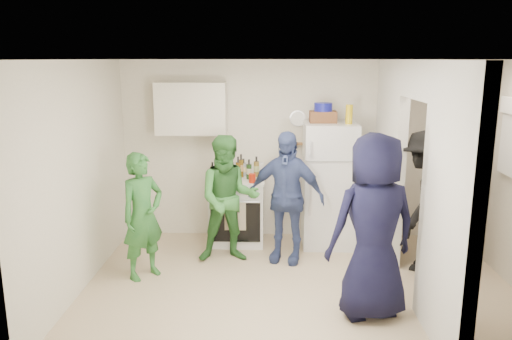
{
  "coord_description": "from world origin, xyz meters",
  "views": [
    {
      "loc": [
        -0.33,
        -5.23,
        2.51
      ],
      "look_at": [
        -0.49,
        0.4,
        1.25
      ],
      "focal_mm": 35.0,
      "sensor_mm": 36.0,
      "label": 1
    }
  ],
  "objects_px": {
    "blue_bowl": "(323,107)",
    "yellow_cup_stack_top": "(349,114)",
    "person_green_center": "(229,199)",
    "stove": "(237,211)",
    "person_navy": "(373,227)",
    "fridge": "(329,185)",
    "person_nook": "(424,201)",
    "person_denim": "(286,197)",
    "wicker_basket": "(323,117)",
    "person_green_left": "(143,216)"
  },
  "relations": [
    {
      "from": "stove",
      "to": "person_navy",
      "type": "distance_m",
      "value": 2.51
    },
    {
      "from": "stove",
      "to": "person_green_left",
      "type": "height_order",
      "value": "person_green_left"
    },
    {
      "from": "blue_bowl",
      "to": "stove",
      "type": "bearing_deg",
      "value": -179.0
    },
    {
      "from": "wicker_basket",
      "to": "person_green_left",
      "type": "xyz_separation_m",
      "value": [
        -2.16,
        -1.18,
        -1.01
      ]
    },
    {
      "from": "person_denim",
      "to": "fridge",
      "type": "bearing_deg",
      "value": 60.9
    },
    {
      "from": "person_green_center",
      "to": "person_green_left",
      "type": "bearing_deg",
      "value": -158.63
    },
    {
      "from": "person_green_left",
      "to": "person_denim",
      "type": "distance_m",
      "value": 1.74
    },
    {
      "from": "wicker_basket",
      "to": "stove",
      "type": "bearing_deg",
      "value": -179.0
    },
    {
      "from": "person_denim",
      "to": "yellow_cup_stack_top",
      "type": "bearing_deg",
      "value": 47.27
    },
    {
      "from": "fridge",
      "to": "yellow_cup_stack_top",
      "type": "bearing_deg",
      "value": -24.44
    },
    {
      "from": "blue_bowl",
      "to": "person_navy",
      "type": "xyz_separation_m",
      "value": [
        0.31,
        -2.01,
        -0.96
      ]
    },
    {
      "from": "person_green_center",
      "to": "wicker_basket",
      "type": "bearing_deg",
      "value": 21.5
    },
    {
      "from": "fridge",
      "to": "yellow_cup_stack_top",
      "type": "relative_size",
      "value": 6.72
    },
    {
      "from": "person_green_left",
      "to": "person_green_center",
      "type": "xyz_separation_m",
      "value": [
        0.95,
        0.52,
        0.06
      ]
    },
    {
      "from": "person_navy",
      "to": "person_denim",
      "type": "bearing_deg",
      "value": -75.03
    },
    {
      "from": "blue_bowl",
      "to": "wicker_basket",
      "type": "bearing_deg",
      "value": 0.0
    },
    {
      "from": "person_green_left",
      "to": "person_denim",
      "type": "bearing_deg",
      "value": -30.2
    },
    {
      "from": "fridge",
      "to": "wicker_basket",
      "type": "bearing_deg",
      "value": 153.43
    },
    {
      "from": "person_navy",
      "to": "person_green_center",
      "type": "bearing_deg",
      "value": -57.18
    },
    {
      "from": "blue_bowl",
      "to": "yellow_cup_stack_top",
      "type": "distance_m",
      "value": 0.36
    },
    {
      "from": "yellow_cup_stack_top",
      "to": "person_denim",
      "type": "distance_m",
      "value": 1.37
    },
    {
      "from": "yellow_cup_stack_top",
      "to": "wicker_basket",
      "type": "bearing_deg",
      "value": 154.89
    },
    {
      "from": "person_green_left",
      "to": "person_green_center",
      "type": "bearing_deg",
      "value": -19.64
    },
    {
      "from": "person_denim",
      "to": "person_navy",
      "type": "relative_size",
      "value": 0.9
    },
    {
      "from": "person_nook",
      "to": "stove",
      "type": "bearing_deg",
      "value": -78.24
    },
    {
      "from": "stove",
      "to": "yellow_cup_stack_top",
      "type": "distance_m",
      "value": 2.0
    },
    {
      "from": "person_navy",
      "to": "person_green_left",
      "type": "bearing_deg",
      "value": -34.18
    },
    {
      "from": "stove",
      "to": "person_navy",
      "type": "bearing_deg",
      "value": -53.79
    },
    {
      "from": "wicker_basket",
      "to": "blue_bowl",
      "type": "bearing_deg",
      "value": 0.0
    },
    {
      "from": "person_green_center",
      "to": "blue_bowl",
      "type": "bearing_deg",
      "value": 21.5
    },
    {
      "from": "fridge",
      "to": "yellow_cup_stack_top",
      "type": "height_order",
      "value": "yellow_cup_stack_top"
    },
    {
      "from": "yellow_cup_stack_top",
      "to": "person_green_center",
      "type": "bearing_deg",
      "value": -161.53
    },
    {
      "from": "blue_bowl",
      "to": "person_navy",
      "type": "distance_m",
      "value": 2.25
    },
    {
      "from": "blue_bowl",
      "to": "person_green_left",
      "type": "bearing_deg",
      "value": -151.4
    },
    {
      "from": "fridge",
      "to": "person_navy",
      "type": "height_order",
      "value": "person_navy"
    },
    {
      "from": "yellow_cup_stack_top",
      "to": "person_green_center",
      "type": "distance_m",
      "value": 1.9
    },
    {
      "from": "person_navy",
      "to": "person_nook",
      "type": "height_order",
      "value": "person_navy"
    },
    {
      "from": "blue_bowl",
      "to": "person_navy",
      "type": "relative_size",
      "value": 0.13
    },
    {
      "from": "fridge",
      "to": "person_denim",
      "type": "relative_size",
      "value": 1.01
    },
    {
      "from": "blue_bowl",
      "to": "person_denim",
      "type": "distance_m",
      "value": 1.33
    },
    {
      "from": "person_green_center",
      "to": "person_denim",
      "type": "bearing_deg",
      "value": -5.41
    },
    {
      "from": "person_green_center",
      "to": "person_navy",
      "type": "relative_size",
      "value": 0.87
    },
    {
      "from": "stove",
      "to": "person_nook",
      "type": "height_order",
      "value": "person_nook"
    },
    {
      "from": "wicker_basket",
      "to": "person_nook",
      "type": "bearing_deg",
      "value": -36.29
    },
    {
      "from": "fridge",
      "to": "person_nook",
      "type": "bearing_deg",
      "value": -37.12
    },
    {
      "from": "person_denim",
      "to": "wicker_basket",
      "type": "bearing_deg",
      "value": 68.38
    },
    {
      "from": "blue_bowl",
      "to": "person_green_center",
      "type": "relative_size",
      "value": 0.15
    },
    {
      "from": "blue_bowl",
      "to": "person_green_center",
      "type": "bearing_deg",
      "value": -151.35
    },
    {
      "from": "fridge",
      "to": "blue_bowl",
      "type": "xyz_separation_m",
      "value": [
        -0.1,
        0.05,
        1.05
      ]
    },
    {
      "from": "blue_bowl",
      "to": "person_nook",
      "type": "bearing_deg",
      "value": -36.29
    }
  ]
}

